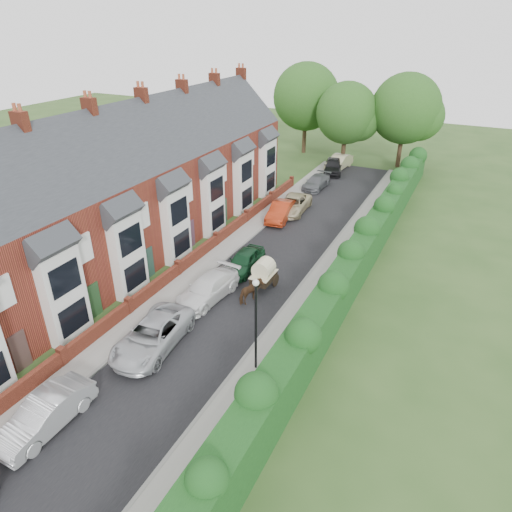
{
  "coord_description": "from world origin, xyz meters",
  "views": [
    {
      "loc": [
        11.09,
        -11.59,
        15.53
      ],
      "look_at": [
        -0.06,
        11.05,
        2.2
      ],
      "focal_mm": 32.0,
      "sensor_mm": 36.0,
      "label": 1
    }
  ],
  "objects_px": {
    "car_silver_b": "(153,335)",
    "car_grey": "(316,182)",
    "car_white": "(208,289)",
    "car_black": "(333,166)",
    "car_beige": "(293,204)",
    "car_red": "(281,211)",
    "horse": "(251,292)",
    "car_silver_a": "(45,414)",
    "horse_cart": "(264,272)",
    "car_green": "(244,261)",
    "lamppost": "(256,314)"
  },
  "relations": [
    {
      "from": "car_white",
      "to": "car_black",
      "type": "xyz_separation_m",
      "value": [
        -0.93,
        27.94,
        0.08
      ]
    },
    {
      "from": "car_silver_a",
      "to": "car_green",
      "type": "xyz_separation_m",
      "value": [
        1.23,
        15.72,
        -0.03
      ]
    },
    {
      "from": "car_white",
      "to": "car_green",
      "type": "distance_m",
      "value": 4.19
    },
    {
      "from": "car_beige",
      "to": "horse_cart",
      "type": "distance_m",
      "value": 13.2
    },
    {
      "from": "car_white",
      "to": "horse_cart",
      "type": "height_order",
      "value": "horse_cart"
    },
    {
      "from": "car_silver_b",
      "to": "car_green",
      "type": "xyz_separation_m",
      "value": [
        0.48,
        9.45,
        -0.06
      ]
    },
    {
      "from": "car_silver_b",
      "to": "horse_cart",
      "type": "distance_m",
      "value": 8.36
    },
    {
      "from": "horse_cart",
      "to": "car_silver_b",
      "type": "bearing_deg",
      "value": -108.7
    },
    {
      "from": "lamppost",
      "to": "car_silver_b",
      "type": "distance_m",
      "value": 6.2
    },
    {
      "from": "car_white",
      "to": "car_red",
      "type": "distance_m",
      "value": 13.41
    },
    {
      "from": "car_silver_b",
      "to": "car_black",
      "type": "distance_m",
      "value": 33.22
    },
    {
      "from": "car_green",
      "to": "horse",
      "type": "bearing_deg",
      "value": -58.1
    },
    {
      "from": "car_beige",
      "to": "horse_cart",
      "type": "height_order",
      "value": "horse_cart"
    },
    {
      "from": "car_beige",
      "to": "car_red",
      "type": "bearing_deg",
      "value": -101.7
    },
    {
      "from": "car_green",
      "to": "car_grey",
      "type": "distance_m",
      "value": 18.14
    },
    {
      "from": "car_red",
      "to": "car_black",
      "type": "bearing_deg",
      "value": 82.86
    },
    {
      "from": "car_white",
      "to": "car_black",
      "type": "bearing_deg",
      "value": 97.57
    },
    {
      "from": "car_silver_a",
      "to": "car_silver_b",
      "type": "distance_m",
      "value": 6.31
    },
    {
      "from": "car_grey",
      "to": "horse",
      "type": "relative_size",
      "value": 2.63
    },
    {
      "from": "car_white",
      "to": "car_green",
      "type": "xyz_separation_m",
      "value": [
        0.35,
        4.18,
        -0.02
      ]
    },
    {
      "from": "car_silver_a",
      "to": "car_beige",
      "type": "distance_m",
      "value": 26.98
    },
    {
      "from": "car_silver_b",
      "to": "horse_cart",
      "type": "xyz_separation_m",
      "value": [
        2.68,
        7.91,
        0.42
      ]
    },
    {
      "from": "car_silver_a",
      "to": "car_white",
      "type": "height_order",
      "value": "car_silver_a"
    },
    {
      "from": "car_green",
      "to": "car_silver_b",
      "type": "bearing_deg",
      "value": -94.19
    },
    {
      "from": "car_red",
      "to": "horse",
      "type": "relative_size",
      "value": 2.7
    },
    {
      "from": "horse",
      "to": "horse_cart",
      "type": "xyz_separation_m",
      "value": [
        -0.0,
        1.82,
        0.47
      ]
    },
    {
      "from": "car_beige",
      "to": "horse",
      "type": "relative_size",
      "value": 2.99
    },
    {
      "from": "car_green",
      "to": "horse_cart",
      "type": "relative_size",
      "value": 1.45
    },
    {
      "from": "car_grey",
      "to": "horse_cart",
      "type": "height_order",
      "value": "horse_cart"
    },
    {
      "from": "car_silver_a",
      "to": "car_green",
      "type": "bearing_deg",
      "value": 86.09
    },
    {
      "from": "horse_cart",
      "to": "lamppost",
      "type": "bearing_deg",
      "value": -67.54
    },
    {
      "from": "car_white",
      "to": "car_grey",
      "type": "height_order",
      "value": "car_white"
    },
    {
      "from": "car_red",
      "to": "car_beige",
      "type": "distance_m",
      "value": 2.08
    },
    {
      "from": "car_red",
      "to": "car_beige",
      "type": "height_order",
      "value": "car_red"
    },
    {
      "from": "car_silver_b",
      "to": "car_grey",
      "type": "bearing_deg",
      "value": 86.0
    },
    {
      "from": "car_silver_a",
      "to": "horse",
      "type": "height_order",
      "value": "car_silver_a"
    },
    {
      "from": "car_green",
      "to": "car_white",
      "type": "bearing_deg",
      "value": -96.1
    },
    {
      "from": "car_silver_a",
      "to": "car_red",
      "type": "bearing_deg",
      "value": 90.68
    },
    {
      "from": "car_silver_a",
      "to": "car_red",
      "type": "xyz_separation_m",
      "value": [
        -0.06,
        24.92,
        0.01
      ]
    },
    {
      "from": "lamppost",
      "to": "car_silver_b",
      "type": "bearing_deg",
      "value": -171.37
    },
    {
      "from": "car_grey",
      "to": "car_green",
      "type": "bearing_deg",
      "value": -83.91
    },
    {
      "from": "car_silver_b",
      "to": "horse",
      "type": "relative_size",
      "value": 3.25
    },
    {
      "from": "car_silver_a",
      "to": "car_beige",
      "type": "xyz_separation_m",
      "value": [
        0.24,
        26.97,
        -0.04
      ]
    },
    {
      "from": "car_red",
      "to": "car_black",
      "type": "xyz_separation_m",
      "value": [
        0.0,
        14.56,
        0.05
      ]
    },
    {
      "from": "horse",
      "to": "horse_cart",
      "type": "relative_size",
      "value": 0.59
    },
    {
      "from": "car_silver_b",
      "to": "car_green",
      "type": "bearing_deg",
      "value": 81.57
    },
    {
      "from": "lamppost",
      "to": "car_green",
      "type": "distance_m",
      "value": 10.34
    },
    {
      "from": "car_black",
      "to": "car_green",
      "type": "bearing_deg",
      "value": -101.43
    },
    {
      "from": "car_beige",
      "to": "car_grey",
      "type": "xyz_separation_m",
      "value": [
        -0.23,
        6.84,
        -0.06
      ]
    },
    {
      "from": "car_black",
      "to": "car_beige",
      "type": "bearing_deg",
      "value": -103.17
    }
  ]
}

